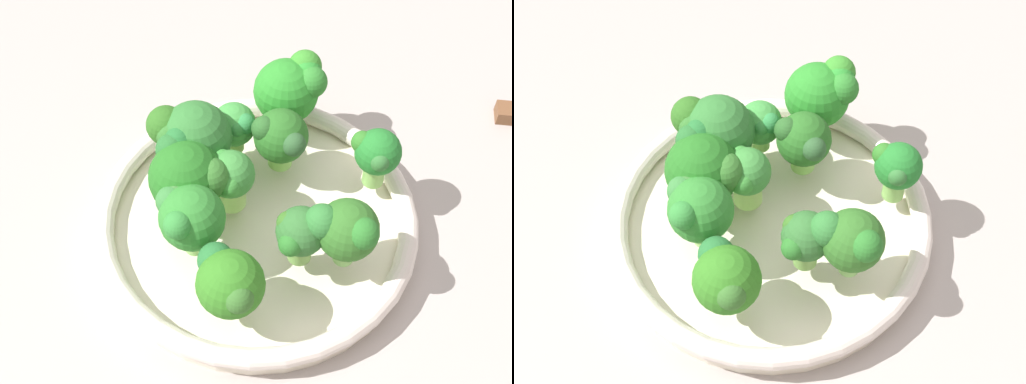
# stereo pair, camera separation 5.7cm
# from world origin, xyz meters

# --- Properties ---
(ground_plane) EXTENTS (1.30, 1.30, 0.03)m
(ground_plane) POSITION_xyz_m (0.00, 0.00, -0.01)
(ground_plane) COLOR #AFA59F
(bowl) EXTENTS (0.30, 0.30, 0.03)m
(bowl) POSITION_xyz_m (0.01, 0.04, 0.02)
(bowl) COLOR #F0E6CC
(bowl) RESTS_ON ground_plane
(broccoli_floret_0) EXTENTS (0.05, 0.05, 0.06)m
(broccoli_floret_0) POSITION_xyz_m (0.07, 0.03, 0.07)
(broccoli_floret_0) COLOR #86C757
(broccoli_floret_0) RESTS_ON bowl
(broccoli_floret_1) EXTENTS (0.07, 0.07, 0.07)m
(broccoli_floret_1) POSITION_xyz_m (0.13, 0.03, 0.08)
(broccoli_floret_1) COLOR #79B850
(broccoli_floret_1) RESTS_ON bowl
(broccoli_floret_2) EXTENTS (0.05, 0.05, 0.06)m
(broccoli_floret_2) POSITION_xyz_m (0.07, -0.06, 0.07)
(broccoli_floret_2) COLOR #7CB756
(broccoli_floret_2) RESTS_ON bowl
(broccoli_floret_3) EXTENTS (0.06, 0.06, 0.07)m
(broccoli_floret_3) POSITION_xyz_m (-0.09, 0.03, 0.07)
(broccoli_floret_3) COLOR #8AC069
(broccoli_floret_3) RESTS_ON bowl
(broccoli_floret_4) EXTENTS (0.05, 0.06, 0.07)m
(broccoli_floret_4) POSITION_xyz_m (-0.02, -0.05, 0.08)
(broccoli_floret_4) COLOR #77B25A
(broccoli_floret_4) RESTS_ON bowl
(broccoli_floret_5) EXTENTS (0.05, 0.05, 0.06)m
(broccoli_floret_5) POSITION_xyz_m (0.01, 0.06, 0.07)
(broccoli_floret_5) COLOR #9BCC65
(broccoli_floret_5) RESTS_ON bowl
(broccoli_floret_6) EXTENTS (0.07, 0.07, 0.08)m
(broccoli_floret_6) POSITION_xyz_m (-0.00, 0.09, 0.08)
(broccoli_floret_6) COLOR #81BF4C
(broccoli_floret_6) RESTS_ON bowl
(broccoli_floret_7) EXTENTS (0.05, 0.05, 0.06)m
(broccoli_floret_7) POSITION_xyz_m (-0.03, -0.01, 0.07)
(broccoli_floret_7) COLOR #7CB254
(broccoli_floret_7) RESTS_ON bowl
(broccoli_floret_8) EXTENTS (0.06, 0.06, 0.07)m
(broccoli_floret_8) POSITION_xyz_m (-0.04, 0.08, 0.08)
(broccoli_floret_8) COLOR #93D469
(broccoli_floret_8) RESTS_ON bowl
(broccoli_floret_9) EXTENTS (0.07, 0.08, 0.08)m
(broccoli_floret_9) POSITION_xyz_m (0.04, 0.10, 0.08)
(broccoli_floret_9) COLOR #80C05A
(broccoli_floret_9) RESTS_ON bowl
(broccoli_floret_10) EXTENTS (0.04, 0.04, 0.05)m
(broccoli_floret_10) POSITION_xyz_m (0.08, 0.07, 0.07)
(broccoli_floret_10) COLOR #89CA5C
(broccoli_floret_10) RESTS_ON bowl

